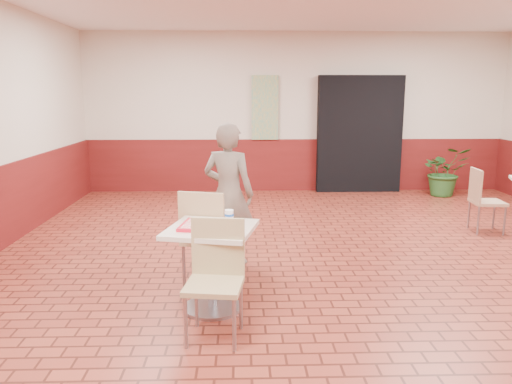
{
  "coord_description": "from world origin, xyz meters",
  "views": [
    {
      "loc": [
        -1.07,
        -4.58,
        1.87
      ],
      "look_at": [
        -0.92,
        0.04,
        0.95
      ],
      "focal_mm": 35.0,
      "sensor_mm": 36.0,
      "label": 1
    }
  ],
  "objects_px": {
    "ring_donut": "(196,219)",
    "long_john_donut": "(217,221)",
    "serving_tray": "(211,225)",
    "customer": "(229,194)",
    "chair_main_back": "(206,233)",
    "chair_second_left": "(483,197)",
    "potted_plant": "(445,171)",
    "main_table": "(212,254)",
    "paper_cup": "(229,215)",
    "chair_main_front": "(216,272)"
  },
  "relations": [
    {
      "from": "ring_donut",
      "to": "long_john_donut",
      "type": "relative_size",
      "value": 0.55
    },
    {
      "from": "serving_tray",
      "to": "long_john_donut",
      "type": "height_order",
      "value": "long_john_donut"
    },
    {
      "from": "customer",
      "to": "serving_tray",
      "type": "distance_m",
      "value": 1.25
    },
    {
      "from": "chair_main_back",
      "to": "chair_second_left",
      "type": "distance_m",
      "value": 4.08
    },
    {
      "from": "customer",
      "to": "potted_plant",
      "type": "bearing_deg",
      "value": -117.67
    },
    {
      "from": "main_table",
      "to": "long_john_donut",
      "type": "height_order",
      "value": "long_john_donut"
    },
    {
      "from": "long_john_donut",
      "to": "paper_cup",
      "type": "xyz_separation_m",
      "value": [
        0.1,
        0.09,
        0.03
      ]
    },
    {
      "from": "potted_plant",
      "to": "ring_donut",
      "type": "bearing_deg",
      "value": -131.2
    },
    {
      "from": "serving_tray",
      "to": "long_john_donut",
      "type": "xyz_separation_m",
      "value": [
        0.05,
        -0.01,
        0.04
      ]
    },
    {
      "from": "long_john_donut",
      "to": "potted_plant",
      "type": "relative_size",
      "value": 0.18
    },
    {
      "from": "main_table",
      "to": "chair_main_front",
      "type": "relative_size",
      "value": 0.82
    },
    {
      "from": "chair_main_front",
      "to": "ring_donut",
      "type": "bearing_deg",
      "value": 116.76
    },
    {
      "from": "chair_main_front",
      "to": "paper_cup",
      "type": "xyz_separation_m",
      "value": [
        0.1,
        0.55,
        0.32
      ]
    },
    {
      "from": "ring_donut",
      "to": "chair_second_left",
      "type": "distance_m",
      "value": 4.35
    },
    {
      "from": "long_john_donut",
      "to": "paper_cup",
      "type": "height_order",
      "value": "paper_cup"
    },
    {
      "from": "chair_main_front",
      "to": "serving_tray",
      "type": "distance_m",
      "value": 0.53
    },
    {
      "from": "customer",
      "to": "paper_cup",
      "type": "relative_size",
      "value": 15.95
    },
    {
      "from": "main_table",
      "to": "chair_main_front",
      "type": "xyz_separation_m",
      "value": [
        0.06,
        -0.46,
        0.01
      ]
    },
    {
      "from": "chair_main_back",
      "to": "chair_second_left",
      "type": "bearing_deg",
      "value": -138.24
    },
    {
      "from": "ring_donut",
      "to": "paper_cup",
      "type": "bearing_deg",
      "value": -2.42
    },
    {
      "from": "customer",
      "to": "serving_tray",
      "type": "height_order",
      "value": "customer"
    },
    {
      "from": "chair_main_back",
      "to": "potted_plant",
      "type": "relative_size",
      "value": 1.06
    },
    {
      "from": "customer",
      "to": "chair_second_left",
      "type": "height_order",
      "value": "customer"
    },
    {
      "from": "potted_plant",
      "to": "main_table",
      "type": "bearing_deg",
      "value": -129.69
    },
    {
      "from": "chair_main_back",
      "to": "chair_second_left",
      "type": "xyz_separation_m",
      "value": [
        3.63,
        1.86,
        -0.05
      ]
    },
    {
      "from": "serving_tray",
      "to": "paper_cup",
      "type": "height_order",
      "value": "paper_cup"
    },
    {
      "from": "ring_donut",
      "to": "long_john_donut",
      "type": "bearing_deg",
      "value": -29.58
    },
    {
      "from": "customer",
      "to": "chair_second_left",
      "type": "xyz_separation_m",
      "value": [
        3.42,
        1.16,
        -0.3
      ]
    },
    {
      "from": "ring_donut",
      "to": "potted_plant",
      "type": "height_order",
      "value": "potted_plant"
    },
    {
      "from": "serving_tray",
      "to": "chair_second_left",
      "type": "distance_m",
      "value": 4.29
    },
    {
      "from": "ring_donut",
      "to": "paper_cup",
      "type": "relative_size",
      "value": 0.94
    },
    {
      "from": "paper_cup",
      "to": "ring_donut",
      "type": "bearing_deg",
      "value": 177.58
    },
    {
      "from": "chair_main_front",
      "to": "ring_donut",
      "type": "relative_size",
      "value": 9.89
    },
    {
      "from": "chair_main_back",
      "to": "long_john_donut",
      "type": "xyz_separation_m",
      "value": [
        0.14,
        -0.55,
        0.26
      ]
    },
    {
      "from": "customer",
      "to": "chair_second_left",
      "type": "distance_m",
      "value": 3.63
    },
    {
      "from": "serving_tray",
      "to": "ring_donut",
      "type": "bearing_deg",
      "value": 143.2
    },
    {
      "from": "chair_main_front",
      "to": "serving_tray",
      "type": "xyz_separation_m",
      "value": [
        -0.06,
        0.46,
        0.25
      ]
    },
    {
      "from": "chair_main_back",
      "to": "customer",
      "type": "xyz_separation_m",
      "value": [
        0.21,
        0.7,
        0.24
      ]
    },
    {
      "from": "chair_main_front",
      "to": "chair_second_left",
      "type": "bearing_deg",
      "value": 47.31
    },
    {
      "from": "customer",
      "to": "serving_tray",
      "type": "bearing_deg",
      "value": 104.03
    },
    {
      "from": "chair_main_front",
      "to": "potted_plant",
      "type": "distance_m",
      "value": 6.61
    },
    {
      "from": "long_john_donut",
      "to": "paper_cup",
      "type": "distance_m",
      "value": 0.14
    },
    {
      "from": "chair_second_left",
      "to": "paper_cup",
      "type": "bearing_deg",
      "value": 129.18
    },
    {
      "from": "paper_cup",
      "to": "potted_plant",
      "type": "bearing_deg",
      "value": 50.89
    },
    {
      "from": "long_john_donut",
      "to": "chair_second_left",
      "type": "bearing_deg",
      "value": 34.65
    },
    {
      "from": "chair_main_front",
      "to": "long_john_donut",
      "type": "height_order",
      "value": "chair_main_front"
    },
    {
      "from": "chair_second_left",
      "to": "main_table",
      "type": "bearing_deg",
      "value": 128.99
    },
    {
      "from": "chair_main_back",
      "to": "serving_tray",
      "type": "relative_size",
      "value": 1.92
    },
    {
      "from": "paper_cup",
      "to": "chair_main_front",
      "type": "bearing_deg",
      "value": -99.91
    },
    {
      "from": "chair_second_left",
      "to": "chair_main_back",
      "type": "bearing_deg",
      "value": 121.97
    }
  ]
}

